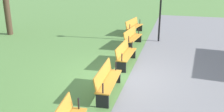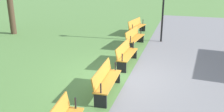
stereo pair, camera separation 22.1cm
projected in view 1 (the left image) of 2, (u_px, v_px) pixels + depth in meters
name	position (u px, v px, depth m)	size (l,w,h in m)	color
ground_plane	(120.00, 77.00, 9.21)	(120.00, 120.00, 0.00)	#5B8C47
path_paving	(210.00, 87.00, 8.45)	(28.23, 5.64, 0.01)	gray
bench_0	(134.00, 26.00, 15.38)	(1.92, 0.81, 0.89)	orange
bench_1	(132.00, 37.00, 12.84)	(1.90, 0.68, 0.89)	orange
bench_2	(125.00, 54.00, 10.32)	(1.88, 0.54, 0.89)	orange
bench_3	(107.00, 80.00, 7.84)	(1.88, 0.54, 0.89)	orange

